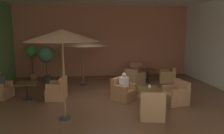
{
  "coord_description": "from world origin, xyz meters",
  "views": [
    {
      "loc": [
        -1.02,
        -7.88,
        2.58
      ],
      "look_at": [
        0.0,
        0.47,
        1.21
      ],
      "focal_mm": 33.83,
      "sensor_mm": 36.0,
      "label": 1
    }
  ],
  "objects_px": {
    "armchair_front_left_north": "(176,95)",
    "armchair_mid_center_east": "(57,91)",
    "cafe_table_mid_center": "(27,86)",
    "patio_umbrella_tall_red": "(82,42)",
    "patio_umbrella_center_beige": "(62,36)",
    "potted_tree_left_corner": "(32,55)",
    "armchair_front_right_south": "(135,79)",
    "potted_tree_mid_left": "(46,57)",
    "armchair_front_left_east": "(123,92)",
    "iced_drink_cup": "(149,87)",
    "patron_by_window": "(124,82)",
    "cafe_table_front_right": "(148,73)",
    "armchair_front_right_north": "(168,76)",
    "armchair_front_left_south": "(152,108)",
    "cafe_table_front_left": "(148,92)",
    "armchair_front_right_east": "(137,72)"
  },
  "relations": [
    {
      "from": "patio_umbrella_center_beige",
      "to": "patron_by_window",
      "type": "height_order",
      "value": "patio_umbrella_center_beige"
    },
    {
      "from": "armchair_front_right_east",
      "to": "patron_by_window",
      "type": "relative_size",
      "value": 1.43
    },
    {
      "from": "armchair_mid_center_east",
      "to": "patio_umbrella_tall_red",
      "type": "height_order",
      "value": "patio_umbrella_tall_red"
    },
    {
      "from": "patio_umbrella_tall_red",
      "to": "patio_umbrella_center_beige",
      "type": "bearing_deg",
      "value": -96.38
    },
    {
      "from": "potted_tree_left_corner",
      "to": "patron_by_window",
      "type": "bearing_deg",
      "value": -44.68
    },
    {
      "from": "armchair_mid_center_east",
      "to": "potted_tree_left_corner",
      "type": "bearing_deg",
      "value": 115.25
    },
    {
      "from": "armchair_front_right_north",
      "to": "potted_tree_left_corner",
      "type": "xyz_separation_m",
      "value": [
        -7.23,
        1.66,
        1.07
      ]
    },
    {
      "from": "cafe_table_front_left",
      "to": "patio_umbrella_tall_red",
      "type": "bearing_deg",
      "value": 124.43
    },
    {
      "from": "patio_umbrella_center_beige",
      "to": "potted_tree_left_corner",
      "type": "distance_m",
      "value": 6.46
    },
    {
      "from": "armchair_front_right_south",
      "to": "cafe_table_mid_center",
      "type": "relative_size",
      "value": 1.27
    },
    {
      "from": "armchair_front_left_east",
      "to": "armchair_front_right_south",
      "type": "bearing_deg",
      "value": 66.87
    },
    {
      "from": "iced_drink_cup",
      "to": "armchair_front_left_north",
      "type": "bearing_deg",
      "value": 8.22
    },
    {
      "from": "armchair_front_left_east",
      "to": "patio_umbrella_tall_red",
      "type": "height_order",
      "value": "patio_umbrella_tall_red"
    },
    {
      "from": "cafe_table_mid_center",
      "to": "patio_umbrella_center_beige",
      "type": "xyz_separation_m",
      "value": [
        1.65,
        -2.14,
        1.96
      ]
    },
    {
      "from": "armchair_front_left_north",
      "to": "armchair_mid_center_east",
      "type": "relative_size",
      "value": 1.01
    },
    {
      "from": "patio_umbrella_center_beige",
      "to": "potted_tree_left_corner",
      "type": "xyz_separation_m",
      "value": [
        -2.33,
        5.92,
        -1.1
      ]
    },
    {
      "from": "armchair_mid_center_east",
      "to": "potted_tree_left_corner",
      "type": "xyz_separation_m",
      "value": [
        -1.85,
        3.93,
        1.05
      ]
    },
    {
      "from": "cafe_table_front_left",
      "to": "potted_tree_mid_left",
      "type": "height_order",
      "value": "potted_tree_mid_left"
    },
    {
      "from": "patio_umbrella_tall_red",
      "to": "patio_umbrella_center_beige",
      "type": "height_order",
      "value": "patio_umbrella_center_beige"
    },
    {
      "from": "armchair_front_left_south",
      "to": "armchair_front_left_north",
      "type": "bearing_deg",
      "value": 43.34
    },
    {
      "from": "cafe_table_mid_center",
      "to": "patio_umbrella_tall_red",
      "type": "bearing_deg",
      "value": 44.49
    },
    {
      "from": "cafe_table_mid_center",
      "to": "patron_by_window",
      "type": "relative_size",
      "value": 1.26
    },
    {
      "from": "armchair_mid_center_east",
      "to": "armchair_front_left_east",
      "type": "bearing_deg",
      "value": -8.94
    },
    {
      "from": "cafe_table_mid_center",
      "to": "patio_umbrella_center_beige",
      "type": "height_order",
      "value": "patio_umbrella_center_beige"
    },
    {
      "from": "cafe_table_front_right",
      "to": "armchair_front_left_north",
      "type": "bearing_deg",
      "value": -89.56
    },
    {
      "from": "patron_by_window",
      "to": "armchair_front_left_south",
      "type": "bearing_deg",
      "value": -73.9
    },
    {
      "from": "potted_tree_left_corner",
      "to": "patron_by_window",
      "type": "height_order",
      "value": "potted_tree_left_corner"
    },
    {
      "from": "armchair_front_right_north",
      "to": "patio_umbrella_tall_red",
      "type": "height_order",
      "value": "patio_umbrella_tall_red"
    },
    {
      "from": "armchair_front_left_east",
      "to": "potted_tree_left_corner",
      "type": "relative_size",
      "value": 0.55
    },
    {
      "from": "armchair_front_right_south",
      "to": "potted_tree_mid_left",
      "type": "height_order",
      "value": "potted_tree_mid_left"
    },
    {
      "from": "armchair_front_right_north",
      "to": "armchair_front_right_south",
      "type": "xyz_separation_m",
      "value": [
        -1.86,
        -0.36,
        -0.01
      ]
    },
    {
      "from": "armchair_front_left_south",
      "to": "patio_umbrella_center_beige",
      "type": "height_order",
      "value": "patio_umbrella_center_beige"
    },
    {
      "from": "armchair_front_right_east",
      "to": "iced_drink_cup",
      "type": "distance_m",
      "value": 4.81
    },
    {
      "from": "patron_by_window",
      "to": "iced_drink_cup",
      "type": "bearing_deg",
      "value": -44.51
    },
    {
      "from": "armchair_front_left_north",
      "to": "cafe_table_mid_center",
      "type": "bearing_deg",
      "value": 168.04
    },
    {
      "from": "armchair_front_right_south",
      "to": "patron_by_window",
      "type": "relative_size",
      "value": 1.61
    },
    {
      "from": "cafe_table_front_right",
      "to": "armchair_front_right_north",
      "type": "relative_size",
      "value": 0.74
    },
    {
      "from": "patio_umbrella_center_beige",
      "to": "armchair_front_right_south",
      "type": "bearing_deg",
      "value": 52.22
    },
    {
      "from": "cafe_table_mid_center",
      "to": "potted_tree_mid_left",
      "type": "relative_size",
      "value": 0.44
    },
    {
      "from": "armchair_front_left_east",
      "to": "armchair_front_right_north",
      "type": "distance_m",
      "value": 3.91
    },
    {
      "from": "cafe_table_mid_center",
      "to": "patio_umbrella_tall_red",
      "type": "xyz_separation_m",
      "value": [
        2.13,
        2.09,
        1.6
      ]
    },
    {
      "from": "armchair_front_right_south",
      "to": "potted_tree_left_corner",
      "type": "bearing_deg",
      "value": 159.43
    },
    {
      "from": "armchair_front_left_north",
      "to": "iced_drink_cup",
      "type": "xyz_separation_m",
      "value": [
        -1.06,
        -0.15,
        0.4
      ]
    },
    {
      "from": "armchair_front_left_north",
      "to": "cafe_table_front_left",
      "type": "bearing_deg",
      "value": -172.07
    },
    {
      "from": "armchair_front_right_south",
      "to": "armchair_front_left_north",
      "type": "bearing_deg",
      "value": -73.49
    },
    {
      "from": "patron_by_window",
      "to": "patio_umbrella_tall_red",
      "type": "bearing_deg",
      "value": 121.04
    },
    {
      "from": "armchair_front_left_east",
      "to": "cafe_table_front_right",
      "type": "bearing_deg",
      "value": 58.07
    },
    {
      "from": "cafe_table_front_left",
      "to": "armchair_front_left_south",
      "type": "bearing_deg",
      "value": -101.12
    },
    {
      "from": "armchair_mid_center_east",
      "to": "potted_tree_mid_left",
      "type": "height_order",
      "value": "potted_tree_mid_left"
    },
    {
      "from": "cafe_table_mid_center",
      "to": "patio_umbrella_tall_red",
      "type": "distance_m",
      "value": 3.38
    }
  ]
}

